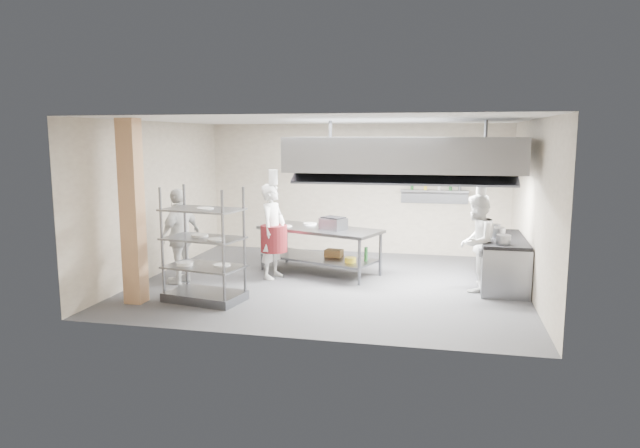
% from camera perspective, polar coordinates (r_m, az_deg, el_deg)
% --- Properties ---
extents(floor, '(7.00, 7.00, 0.00)m').
position_cam_1_polar(floor, '(10.71, 1.10, -5.91)').
color(floor, '#373739').
rests_on(floor, ground).
extents(ceiling, '(7.00, 7.00, 0.00)m').
position_cam_1_polar(ceiling, '(10.37, 1.15, 10.35)').
color(ceiling, silver).
rests_on(ceiling, wall_back).
extents(wall_back, '(7.00, 0.00, 7.00)m').
position_cam_1_polar(wall_back, '(13.37, 3.64, 3.55)').
color(wall_back, '#A1937F').
rests_on(wall_back, ground).
extents(wall_left, '(0.00, 6.00, 6.00)m').
position_cam_1_polar(wall_left, '(11.63, -16.06, 2.43)').
color(wall_left, '#A1937F').
rests_on(wall_left, ground).
extents(wall_right, '(0.00, 6.00, 6.00)m').
position_cam_1_polar(wall_right, '(10.34, 20.51, 1.47)').
color(wall_right, '#A1937F').
rests_on(wall_right, ground).
extents(column, '(0.30, 0.30, 3.00)m').
position_cam_1_polar(column, '(9.69, -18.25, 1.13)').
color(column, tan).
rests_on(column, floor).
extents(exhaust_hood, '(4.00, 2.50, 0.60)m').
position_cam_1_polar(exhaust_hood, '(10.59, 8.53, 6.97)').
color(exhaust_hood, gray).
rests_on(exhaust_hood, ceiling).
extents(hood_strip_a, '(1.60, 0.12, 0.04)m').
position_cam_1_polar(hood_strip_a, '(10.71, 3.66, 5.35)').
color(hood_strip_a, white).
rests_on(hood_strip_a, exhaust_hood).
extents(hood_strip_b, '(1.60, 0.12, 0.04)m').
position_cam_1_polar(hood_strip_b, '(10.58, 13.38, 5.10)').
color(hood_strip_b, white).
rests_on(hood_strip_b, exhaust_hood).
extents(wall_shelf, '(1.50, 0.28, 0.04)m').
position_cam_1_polar(wall_shelf, '(13.06, 11.37, 3.27)').
color(wall_shelf, gray).
rests_on(wall_shelf, wall_back).
extents(island, '(2.63, 1.79, 0.91)m').
position_cam_1_polar(island, '(11.40, -0.01, -2.66)').
color(island, gray).
rests_on(island, floor).
extents(island_worktop, '(2.63, 1.79, 0.06)m').
position_cam_1_polar(island_worktop, '(11.33, -0.01, -0.55)').
color(island_worktop, gray).
rests_on(island_worktop, island).
extents(island_undershelf, '(2.41, 1.63, 0.04)m').
position_cam_1_polar(island_undershelf, '(11.43, -0.01, -3.42)').
color(island_undershelf, slate).
rests_on(island_undershelf, island).
extents(pass_rack, '(1.38, 0.96, 1.90)m').
position_cam_1_polar(pass_rack, '(9.57, -11.58, -2.03)').
color(pass_rack, slate).
rests_on(pass_rack, floor).
extents(cooking_range, '(0.80, 2.00, 0.84)m').
position_cam_1_polar(cooking_range, '(10.96, 17.67, -3.74)').
color(cooking_range, gray).
rests_on(cooking_range, floor).
extents(range_top, '(0.78, 1.96, 0.06)m').
position_cam_1_polar(range_top, '(10.87, 17.78, -1.42)').
color(range_top, black).
rests_on(range_top, cooking_range).
extents(chef_head, '(0.55, 0.73, 1.82)m').
position_cam_1_polar(chef_head, '(10.95, -4.73, -0.74)').
color(chef_head, white).
rests_on(chef_head, floor).
extents(chef_line, '(0.90, 1.01, 1.72)m').
position_cam_1_polar(chef_line, '(10.39, 15.37, -1.83)').
color(chef_line, white).
rests_on(chef_line, floor).
extents(chef_plating, '(0.66, 1.11, 1.77)m').
position_cam_1_polar(chef_plating, '(10.88, -13.79, -1.16)').
color(chef_plating, silver).
rests_on(chef_plating, floor).
extents(griddle, '(0.57, 0.53, 0.22)m').
position_cam_1_polar(griddle, '(11.13, 1.34, 0.02)').
color(griddle, slate).
rests_on(griddle, island_worktop).
extents(wicker_basket, '(0.37, 0.29, 0.15)m').
position_cam_1_polar(wicker_basket, '(11.44, 1.40, -2.94)').
color(wicker_basket, olive).
rests_on(wicker_basket, island_undershelf).
extents(stockpot, '(0.26, 0.26, 0.18)m').
position_cam_1_polar(stockpot, '(10.82, 17.37, -0.80)').
color(stockpot, gray).
rests_on(stockpot, range_top).
extents(plate_stack, '(0.28, 0.28, 0.05)m').
position_cam_1_polar(plate_stack, '(9.64, -11.51, -4.03)').
color(plate_stack, white).
rests_on(plate_stack, pass_rack).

